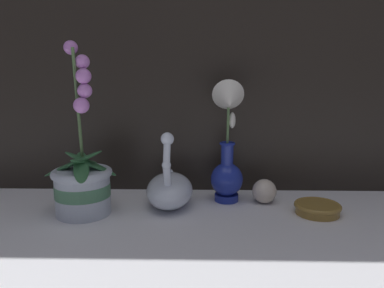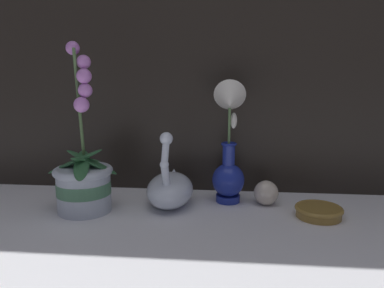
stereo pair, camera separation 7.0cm
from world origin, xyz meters
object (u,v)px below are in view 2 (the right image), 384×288
Objects in this scene: amber_dish at (319,211)px; blue_vase at (229,151)px; swan_figurine at (170,187)px; glass_sphere at (266,193)px; orchid_potted_plant at (84,178)px.

blue_vase is at bearing 159.34° from amber_dish.
swan_figurine is at bearing -167.33° from blue_vase.
swan_figurine is 0.39m from amber_dish.
glass_sphere is at bearing -3.06° from blue_vase.
blue_vase is (0.38, 0.10, 0.06)m from orchid_potted_plant.
amber_dish is (0.39, -0.05, -0.03)m from swan_figurine.
blue_vase is 5.05× the size of glass_sphere.
swan_figurine reaches higher than amber_dish.
amber_dish is at bearing -33.01° from glass_sphere.
orchid_potted_plant is 0.61m from amber_dish.
glass_sphere is at bearing 6.51° from swan_figurine.
blue_vase is at bearing 12.67° from swan_figurine.
orchid_potted_plant reaches higher than amber_dish.
orchid_potted_plant reaches higher than swan_figurine.
glass_sphere is at bearing 146.99° from amber_dish.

